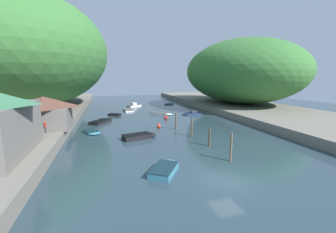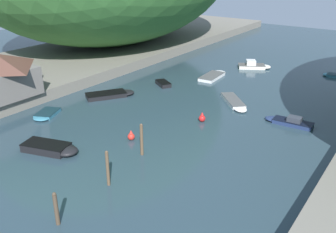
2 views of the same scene
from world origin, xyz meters
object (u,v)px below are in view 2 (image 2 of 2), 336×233
boat_moored_right (255,66)px  boat_far_right_bank (53,148)px  boat_navy_launch (162,83)px  boat_cabin_cruiser (333,75)px  boat_open_rowboat (288,121)px  boat_mid_channel (214,75)px  boat_near_quay (112,94)px  channel_buoy_far (202,118)px  channel_buoy_near (131,136)px  boat_red_skiff (235,103)px  boat_far_upstream (46,115)px

boat_moored_right → boat_far_right_bank: size_ratio=0.97×
boat_navy_launch → boat_cabin_cruiser: boat_navy_launch is taller
boat_navy_launch → boat_open_rowboat: size_ratio=0.70×
boat_navy_launch → boat_far_right_bank: size_ratio=0.63×
boat_mid_channel → boat_cabin_cruiser: size_ratio=1.97×
boat_near_quay → boat_far_right_bank: bearing=-34.1°
boat_open_rowboat → channel_buoy_far: size_ratio=4.66×
boat_cabin_cruiser → channel_buoy_near: 34.35m
boat_navy_launch → boat_far_right_bank: 21.40m
boat_navy_launch → boat_near_quay: boat_navy_launch is taller
boat_navy_launch → boat_cabin_cruiser: 25.11m
boat_navy_launch → boat_near_quay: size_ratio=0.56×
boat_open_rowboat → boat_red_skiff: boat_open_rowboat is taller
channel_buoy_near → channel_buoy_far: bearing=66.5°
boat_mid_channel → channel_buoy_near: size_ratio=6.06×
boat_far_upstream → boat_navy_launch: (3.83, 16.27, 0.07)m
boat_far_upstream → boat_open_rowboat: 25.80m
boat_near_quay → boat_open_rowboat: boat_open_rowboat is taller
boat_far_upstream → boat_cabin_cruiser: (21.99, 33.60, -0.01)m
boat_moored_right → boat_open_rowboat: size_ratio=1.07×
boat_navy_launch → channel_buoy_near: channel_buoy_near is taller
boat_far_upstream → boat_near_quay: (1.46, 8.89, 0.07)m
boat_far_upstream → boat_far_right_bank: (7.16, -4.87, 0.16)m
boat_red_skiff → boat_near_quay: bearing=-19.7°
boat_red_skiff → boat_open_rowboat: bearing=120.7°
boat_navy_launch → boat_near_quay: 7.75m
boat_mid_channel → boat_far_right_bank: 28.38m
boat_navy_launch → channel_buoy_far: channel_buoy_far is taller
boat_mid_channel → channel_buoy_near: 22.80m
boat_far_upstream → boat_open_rowboat: (22.22, 13.12, 0.09)m
boat_navy_launch → channel_buoy_near: (7.47, -15.31, 0.12)m
boat_far_right_bank → channel_buoy_near: size_ratio=5.44×
boat_open_rowboat → boat_cabin_cruiser: bearing=-1.9°
boat_mid_channel → channel_buoy_far: (6.73, -14.95, 0.18)m
boat_far_upstream → boat_near_quay: size_ratio=0.64×
boat_moored_right → channel_buoy_far: 23.11m
boat_moored_right → boat_open_rowboat: bearing=1.6°
boat_navy_launch → channel_buoy_near: size_ratio=3.45×
boat_mid_channel → channel_buoy_far: size_ratio=5.73×
boat_navy_launch → boat_red_skiff: boat_navy_launch is taller
boat_red_skiff → channel_buoy_far: bearing=40.4°
boat_mid_channel → boat_open_rowboat: 17.72m
boat_far_upstream → boat_open_rowboat: bearing=-173.7°
boat_mid_channel → channel_buoy_near: (3.43, -22.54, 0.16)m
boat_far_upstream → boat_far_right_bank: 8.66m
channel_buoy_far → boat_cabin_cruiser: bearing=73.5°
boat_navy_launch → boat_cabin_cruiser: (18.16, 17.34, -0.08)m
boat_red_skiff → boat_mid_channel: bearing=-92.6°
boat_navy_launch → boat_moored_right: 16.60m
channel_buoy_near → boat_moored_right: bearing=91.0°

